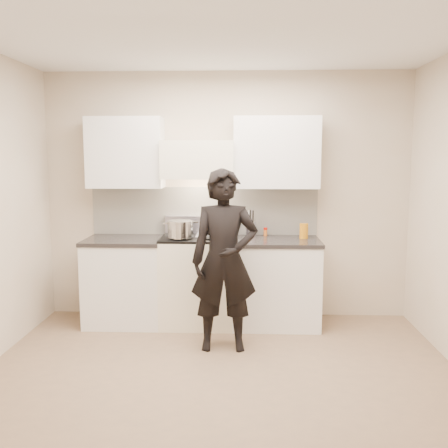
% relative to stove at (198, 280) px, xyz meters
% --- Properties ---
extents(ground_plane, '(4.00, 4.00, 0.00)m').
position_rel_stove_xyz_m(ground_plane, '(0.30, -1.42, -0.47)').
color(ground_plane, '#886C4F').
extents(room_shell, '(4.04, 3.54, 2.70)m').
position_rel_stove_xyz_m(room_shell, '(0.24, -1.05, 1.12)').
color(room_shell, beige).
rests_on(room_shell, ground).
extents(stove, '(0.76, 0.65, 0.96)m').
position_rel_stove_xyz_m(stove, '(0.00, 0.00, 0.00)').
color(stove, white).
rests_on(stove, ground).
extents(counter_right, '(0.92, 0.67, 0.92)m').
position_rel_stove_xyz_m(counter_right, '(0.83, 0.00, -0.01)').
color(counter_right, white).
rests_on(counter_right, ground).
extents(counter_left, '(0.82, 0.67, 0.92)m').
position_rel_stove_xyz_m(counter_left, '(-0.78, 0.00, -0.01)').
color(counter_left, white).
rests_on(counter_left, ground).
extents(wok, '(0.35, 0.43, 0.28)m').
position_rel_stove_xyz_m(wok, '(0.20, 0.12, 0.58)').
color(wok, silver).
rests_on(wok, stove).
extents(stock_pot, '(0.35, 0.33, 0.17)m').
position_rel_stove_xyz_m(stock_pot, '(-0.16, -0.14, 0.57)').
color(stock_pot, silver).
rests_on(stock_pot, stove).
extents(utensil_crock, '(0.11, 0.11, 0.28)m').
position_rel_stove_xyz_m(utensil_crock, '(0.57, 0.23, 0.53)').
color(utensil_crock, '#AAA7BD').
rests_on(utensil_crock, counter_right).
extents(spice_jar, '(0.04, 0.04, 0.09)m').
position_rel_stove_xyz_m(spice_jar, '(0.73, 0.23, 0.49)').
color(spice_jar, orange).
rests_on(spice_jar, counter_right).
extents(oil_glass, '(0.09, 0.09, 0.16)m').
position_rel_stove_xyz_m(oil_glass, '(1.13, 0.08, 0.53)').
color(oil_glass, '#C57813').
rests_on(oil_glass, counter_right).
extents(person, '(0.64, 0.44, 1.68)m').
position_rel_stove_xyz_m(person, '(0.31, -0.70, 0.37)').
color(person, black).
rests_on(person, ground).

